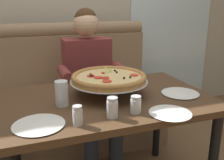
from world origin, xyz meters
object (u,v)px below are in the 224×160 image
object	(u,v)px
pizza	(109,78)
shaker_oregano	(136,106)
diner_main	(90,76)
shaker_pepper_flakes	(112,109)
drinking_glass	(62,95)
plate_near_left	(39,124)
shaker_parmesan	(78,117)
plate_far_side	(170,112)
dining_table	(106,111)
plate_near_right	(180,92)
patio_chair	(135,55)
booth_bench	(78,101)

from	to	relation	value
pizza	shaker_oregano	size ratio (longest dim) A/B	5.20
diner_main	shaker_pepper_flakes	xyz separation A→B (m)	(-0.12, -0.90, 0.08)
shaker_pepper_flakes	drinking_glass	world-z (taller)	drinking_glass
pizza	plate_near_left	world-z (taller)	pizza
shaker_pepper_flakes	shaker_parmesan	bearing A→B (deg)	-172.45
shaker_pepper_flakes	plate_far_side	world-z (taller)	shaker_pepper_flakes
pizza	dining_table	bearing A→B (deg)	-125.04
diner_main	plate_near_right	size ratio (longest dim) A/B	5.26
pizza	shaker_oregano	distance (m)	0.34
shaker_oregano	shaker_parmesan	xyz separation A→B (m)	(-0.32, -0.04, 0.00)
plate_near_left	patio_chair	xyz separation A→B (m)	(1.65, 2.45, -0.23)
shaker_parmesan	shaker_pepper_flakes	xyz separation A→B (m)	(0.19, 0.02, 0.00)
booth_bench	shaker_pepper_flakes	bearing A→B (deg)	-93.01
shaker_pepper_flakes	patio_chair	distance (m)	2.81
diner_main	shaker_pepper_flakes	world-z (taller)	diner_main
shaker_pepper_flakes	plate_near_left	bearing A→B (deg)	174.88
shaker_parmesan	plate_far_side	size ratio (longest dim) A/B	0.43
booth_bench	shaker_parmesan	xyz separation A→B (m)	(-0.25, -1.19, 0.39)
diner_main	patio_chair	size ratio (longest dim) A/B	1.48
patio_chair	drinking_glass	bearing A→B (deg)	-123.88
shaker_oregano	shaker_pepper_flakes	world-z (taller)	shaker_pepper_flakes
diner_main	pizza	distance (m)	0.58
plate_far_side	drinking_glass	xyz separation A→B (m)	(-0.52, 0.31, 0.05)
diner_main	drinking_glass	world-z (taller)	diner_main
dining_table	shaker_parmesan	distance (m)	0.42
shaker_oregano	patio_chair	size ratio (longest dim) A/B	0.11
shaker_parmesan	shaker_pepper_flakes	size ratio (longest dim) A/B	0.91
dining_table	pizza	world-z (taller)	pizza
shaker_oregano	dining_table	bearing A→B (deg)	105.54
pizza	diner_main	bearing A→B (deg)	87.46
dining_table	shaker_parmesan	size ratio (longest dim) A/B	13.09
plate_near_right	patio_chair	world-z (taller)	patio_chair
booth_bench	plate_near_right	bearing A→B (deg)	-64.17
plate_near_right	plate_far_side	world-z (taller)	same
dining_table	drinking_glass	distance (m)	0.32
shaker_parmesan	plate_far_side	distance (m)	0.49
patio_chair	shaker_oregano	bearing A→B (deg)	-114.88
pizza	plate_near_left	xyz separation A→B (m)	(-0.46, -0.30, -0.10)
drinking_glass	patio_chair	size ratio (longest dim) A/B	0.17
diner_main	drinking_glass	bearing A→B (deg)	-117.49
booth_bench	plate_near_right	xyz separation A→B (m)	(0.48, -0.98, 0.36)
plate_near_right	diner_main	bearing A→B (deg)	120.01
pizza	plate_near_right	bearing A→B (deg)	-18.91
shaker_oregano	patio_chair	bearing A→B (deg)	65.12
shaker_oregano	shaker_parmesan	bearing A→B (deg)	-173.58
booth_bench	plate_near_left	distance (m)	1.27
booth_bench	diner_main	bearing A→B (deg)	-76.91
plate_far_side	plate_near_right	bearing A→B (deg)	47.21
shaker_pepper_flakes	plate_near_left	distance (m)	0.37
plate_near_right	drinking_glass	bearing A→B (deg)	175.33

